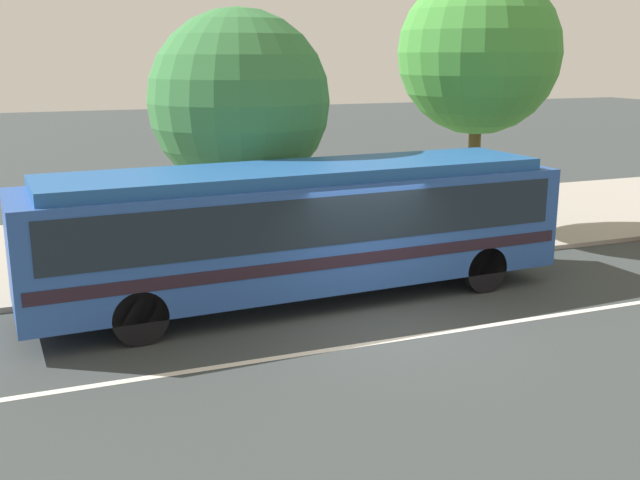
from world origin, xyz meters
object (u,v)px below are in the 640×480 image
at_px(transit_bus, 302,223).
at_px(pedestrian_waiting_near_sign, 456,205).
at_px(street_tree_mid_block, 479,53).
at_px(bus_stop_sign, 449,192).
at_px(street_tree_near_stop, 239,102).

xyz_separation_m(transit_bus, pedestrian_waiting_near_sign, (5.42, 2.85, -0.54)).
height_order(transit_bus, street_tree_mid_block, street_tree_mid_block).
bearing_deg(bus_stop_sign, street_tree_near_stop, 163.39).
bearing_deg(pedestrian_waiting_near_sign, bus_stop_sign, -130.72).
height_order(bus_stop_sign, street_tree_mid_block, street_tree_mid_block).
height_order(pedestrian_waiting_near_sign, street_tree_near_stop, street_tree_near_stop).
bearing_deg(street_tree_mid_block, bus_stop_sign, -137.12).
distance_m(transit_bus, street_tree_mid_block, 8.07).
distance_m(transit_bus, pedestrian_waiting_near_sign, 6.15).
xyz_separation_m(transit_bus, street_tree_near_stop, (-0.29, 3.42, 2.26)).
bearing_deg(street_tree_near_stop, pedestrian_waiting_near_sign, -5.65).
bearing_deg(pedestrian_waiting_near_sign, street_tree_near_stop, 174.35).
relative_size(pedestrian_waiting_near_sign, bus_stop_sign, 0.71).
xyz_separation_m(bus_stop_sign, street_tree_near_stop, (-4.94, 1.47, 2.25)).
bearing_deg(bus_stop_sign, street_tree_mid_block, 42.88).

